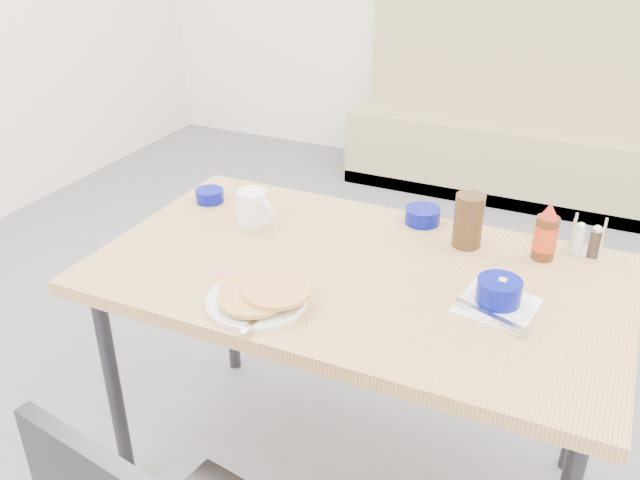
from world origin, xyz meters
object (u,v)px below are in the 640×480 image
at_px(grits_setting, 498,295).
at_px(coffee_mug, 253,208).
at_px(dining_table, 356,288).
at_px(butter_bowl, 422,216).
at_px(condiment_caddy, 586,242).
at_px(creamer_bowl, 210,196).
at_px(amber_tumbler, 468,221).
at_px(pancake_plate, 259,296).
at_px(booth_bench, 514,133).
at_px(syrup_bottle, 546,235).

bearing_deg(grits_setting, coffee_mug, 169.08).
relative_size(dining_table, butter_bowl, 13.23).
relative_size(coffee_mug, condiment_caddy, 1.22).
relative_size(grits_setting, creamer_bowl, 2.38).
bearing_deg(butter_bowl, dining_table, -102.86).
xyz_separation_m(dining_table, condiment_caddy, (0.55, 0.34, 0.10)).
height_order(butter_bowl, amber_tumbler, amber_tumbler).
xyz_separation_m(pancake_plate, coffee_mug, (-0.23, 0.37, 0.04)).
distance_m(pancake_plate, amber_tumbler, 0.64).
height_order(booth_bench, grits_setting, booth_bench).
distance_m(coffee_mug, condiment_caddy, 0.95).
relative_size(amber_tumbler, condiment_caddy, 1.41).
relative_size(grits_setting, amber_tumbler, 1.39).
height_order(dining_table, coffee_mug, coffee_mug).
distance_m(dining_table, grits_setting, 0.39).
bearing_deg(butter_bowl, booth_bench, 92.03).
relative_size(dining_table, creamer_bowl, 15.50).
bearing_deg(syrup_bottle, pancake_plate, -138.86).
distance_m(creamer_bowl, butter_bowl, 0.69).
relative_size(dining_table, syrup_bottle, 8.45).
xyz_separation_m(grits_setting, condiment_caddy, (0.17, 0.37, 0.01)).
bearing_deg(syrup_bottle, butter_bowl, 168.94).
distance_m(booth_bench, grits_setting, 2.63).
bearing_deg(creamer_bowl, booth_bench, 75.71).
height_order(dining_table, condiment_caddy, condiment_caddy).
xyz_separation_m(pancake_plate, butter_bowl, (0.23, 0.59, 0.01)).
height_order(booth_bench, dining_table, booth_bench).
relative_size(coffee_mug, syrup_bottle, 0.81).
bearing_deg(dining_table, butter_bowl, 77.14).
xyz_separation_m(pancake_plate, grits_setting, (0.54, 0.23, 0.01)).
xyz_separation_m(booth_bench, coffee_mug, (-0.38, -2.41, 0.46)).
relative_size(booth_bench, coffee_mug, 14.20).
bearing_deg(butter_bowl, coffee_mug, -154.56).
bearing_deg(condiment_caddy, pancake_plate, -139.08).
relative_size(coffee_mug, creamer_bowl, 1.48).
bearing_deg(pancake_plate, syrup_bottle, 41.14).
height_order(amber_tumbler, syrup_bottle, syrup_bottle).
bearing_deg(amber_tumbler, syrup_bottle, 3.94).
bearing_deg(pancake_plate, condiment_caddy, 40.24).
height_order(dining_table, amber_tumbler, amber_tumbler).
distance_m(grits_setting, syrup_bottle, 0.30).
bearing_deg(booth_bench, condiment_caddy, -76.03).
xyz_separation_m(booth_bench, butter_bowl, (0.08, -2.19, 0.43)).
xyz_separation_m(dining_table, amber_tumbler, (0.23, 0.25, 0.14)).
relative_size(booth_bench, grits_setting, 8.86).
bearing_deg(pancake_plate, dining_table, 58.46).
height_order(booth_bench, syrup_bottle, booth_bench).
relative_size(creamer_bowl, butter_bowl, 0.85).
distance_m(butter_bowl, syrup_bottle, 0.37).
relative_size(butter_bowl, syrup_bottle, 0.64).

